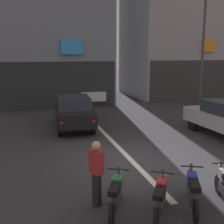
# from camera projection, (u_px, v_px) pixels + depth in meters

# --- Properties ---
(ground_plane) EXTENTS (120.00, 120.00, 0.00)m
(ground_plane) POSITION_uv_depth(u_px,v_px,m) (133.00, 162.00, 10.00)
(ground_plane) COLOR #333338
(lane_centre_line) EXTENTS (0.20, 18.00, 0.01)m
(lane_centre_line) POSITION_uv_depth(u_px,v_px,m) (94.00, 123.00, 15.63)
(lane_centre_line) COLOR silver
(lane_centre_line) RESTS_ON ground
(car_black_crossing_near) EXTENTS (2.04, 4.21, 1.64)m
(car_black_crossing_near) POSITION_uv_depth(u_px,v_px,m) (74.00, 111.00, 14.31)
(car_black_crossing_near) COLOR black
(car_black_crossing_near) RESTS_ON ground
(car_white_down_street) EXTENTS (1.99, 4.19, 1.64)m
(car_white_down_street) POSITION_uv_depth(u_px,v_px,m) (89.00, 91.00, 21.82)
(car_white_down_street) COLOR black
(car_white_down_street) RESTS_ON ground
(street_lamp) EXTENTS (0.36, 0.36, 7.25)m
(street_lamp) POSITION_uv_depth(u_px,v_px,m) (203.00, 41.00, 15.60)
(street_lamp) COLOR #47474C
(street_lamp) RESTS_ON ground
(motorcycle_green_row_leftmost) EXTENTS (0.81, 1.52, 0.98)m
(motorcycle_green_row_leftmost) POSITION_uv_depth(u_px,v_px,m) (116.00, 194.00, 6.74)
(motorcycle_green_row_leftmost) COLOR black
(motorcycle_green_row_leftmost) RESTS_ON ground
(motorcycle_red_row_left_mid) EXTENTS (0.98, 1.43, 0.98)m
(motorcycle_red_row_left_mid) POSITION_uv_depth(u_px,v_px,m) (160.00, 198.00, 6.56)
(motorcycle_red_row_left_mid) COLOR black
(motorcycle_red_row_left_mid) RESTS_ON ground
(motorcycle_blue_row_centre) EXTENTS (0.78, 1.55, 0.98)m
(motorcycle_blue_row_centre) POSITION_uv_depth(u_px,v_px,m) (193.00, 191.00, 6.91)
(motorcycle_blue_row_centre) COLOR black
(motorcycle_blue_row_centre) RESTS_ON ground
(person_by_motorcycles) EXTENTS (0.34, 0.42, 1.67)m
(person_by_motorcycles) POSITION_uv_depth(u_px,v_px,m) (96.00, 173.00, 6.97)
(person_by_motorcycles) COLOR #23232D
(person_by_motorcycles) RESTS_ON ground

